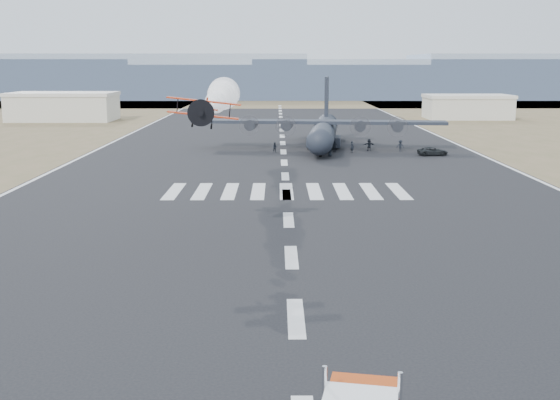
{
  "coord_description": "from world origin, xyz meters",
  "views": [
    {
      "loc": [
        -1.01,
        -23.62,
        13.38
      ],
      "look_at": [
        -0.79,
        24.52,
        4.0
      ],
      "focal_mm": 45.0,
      "sensor_mm": 36.0,
      "label": 1
    }
  ],
  "objects_px": {
    "crew_d": "(335,147)",
    "crew_h": "(312,145)",
    "support_vehicle": "(433,151)",
    "aerobatic_biplane": "(204,110)",
    "hangar_left": "(63,106)",
    "transport_aircraft": "(324,130)",
    "crew_c": "(400,146)",
    "crew_f": "(369,145)",
    "crew_b": "(275,147)",
    "hangar_right": "(467,106)",
    "crew_e": "(330,151)",
    "crew_g": "(315,147)",
    "crew_a": "(352,147)"
  },
  "relations": [
    {
      "from": "crew_d",
      "to": "crew_h",
      "type": "xyz_separation_m",
      "value": [
        -3.38,
        1.16,
        0.06
      ]
    },
    {
      "from": "support_vehicle",
      "to": "aerobatic_biplane",
      "type": "bearing_deg",
      "value": 145.37
    },
    {
      "from": "hangar_left",
      "to": "aerobatic_biplane",
      "type": "relative_size",
      "value": 4.45
    },
    {
      "from": "transport_aircraft",
      "to": "crew_c",
      "type": "distance_m",
      "value": 12.81
    },
    {
      "from": "hangar_left",
      "to": "crew_d",
      "type": "xyz_separation_m",
      "value": [
        59.91,
        -61.44,
        -2.56
      ]
    },
    {
      "from": "crew_c",
      "to": "crew_d",
      "type": "relative_size",
      "value": 1.05
    },
    {
      "from": "crew_f",
      "to": "crew_b",
      "type": "bearing_deg",
      "value": -3.3
    },
    {
      "from": "hangar_right",
      "to": "crew_e",
      "type": "xyz_separation_m",
      "value": [
        -39.23,
        -71.38,
        -2.18
      ]
    },
    {
      "from": "hangar_left",
      "to": "crew_d",
      "type": "relative_size",
      "value": 14.53
    },
    {
      "from": "crew_g",
      "to": "crew_h",
      "type": "height_order",
      "value": "crew_h"
    },
    {
      "from": "hangar_right",
      "to": "crew_h",
      "type": "xyz_separation_m",
      "value": [
        -41.48,
        -65.28,
        -2.11
      ]
    },
    {
      "from": "support_vehicle",
      "to": "crew_f",
      "type": "bearing_deg",
      "value": 51.91
    },
    {
      "from": "crew_c",
      "to": "aerobatic_biplane",
      "type": "bearing_deg",
      "value": -101.71
    },
    {
      "from": "crew_b",
      "to": "transport_aircraft",
      "type": "bearing_deg",
      "value": 26.18
    },
    {
      "from": "crew_h",
      "to": "hangar_left",
      "type": "bearing_deg",
      "value": -133.98
    },
    {
      "from": "crew_d",
      "to": "crew_f",
      "type": "height_order",
      "value": "crew_f"
    },
    {
      "from": "transport_aircraft",
      "to": "crew_d",
      "type": "bearing_deg",
      "value": -71.27
    },
    {
      "from": "crew_a",
      "to": "crew_e",
      "type": "xyz_separation_m",
      "value": [
        -3.7,
        -4.15,
        -0.06
      ]
    },
    {
      "from": "support_vehicle",
      "to": "crew_d",
      "type": "height_order",
      "value": "crew_d"
    },
    {
      "from": "hangar_left",
      "to": "crew_h",
      "type": "bearing_deg",
      "value": -46.84
    },
    {
      "from": "hangar_left",
      "to": "crew_h",
      "type": "height_order",
      "value": "hangar_left"
    },
    {
      "from": "crew_c",
      "to": "crew_d",
      "type": "xyz_separation_m",
      "value": [
        -10.19,
        -0.65,
        -0.05
      ]
    },
    {
      "from": "aerobatic_biplane",
      "to": "crew_h",
      "type": "xyz_separation_m",
      "value": [
        11.03,
        55.4,
        -9.05
      ]
    },
    {
      "from": "crew_d",
      "to": "crew_g",
      "type": "distance_m",
      "value": 3.1
    },
    {
      "from": "aerobatic_biplane",
      "to": "crew_a",
      "type": "xyz_separation_m",
      "value": [
        16.97,
        53.45,
        -9.06
      ]
    },
    {
      "from": "hangar_left",
      "to": "crew_a",
      "type": "distance_m",
      "value": 88.21
    },
    {
      "from": "support_vehicle",
      "to": "crew_f",
      "type": "height_order",
      "value": "crew_f"
    },
    {
      "from": "hangar_left",
      "to": "transport_aircraft",
      "type": "relative_size",
      "value": 0.63
    },
    {
      "from": "support_vehicle",
      "to": "crew_h",
      "type": "relative_size",
      "value": 2.45
    },
    {
      "from": "aerobatic_biplane",
      "to": "transport_aircraft",
      "type": "height_order",
      "value": "transport_aircraft"
    },
    {
      "from": "crew_c",
      "to": "crew_h",
      "type": "bearing_deg",
      "value": -169.73
    },
    {
      "from": "crew_g",
      "to": "crew_h",
      "type": "distance_m",
      "value": 1.5
    },
    {
      "from": "crew_e",
      "to": "crew_h",
      "type": "distance_m",
      "value": 6.5
    },
    {
      "from": "hangar_left",
      "to": "transport_aircraft",
      "type": "distance_m",
      "value": 80.73
    },
    {
      "from": "hangar_right",
      "to": "support_vehicle",
      "type": "distance_m",
      "value": 74.42
    },
    {
      "from": "crew_d",
      "to": "hangar_right",
      "type": "bearing_deg",
      "value": -139.49
    },
    {
      "from": "hangar_right",
      "to": "crew_f",
      "type": "height_order",
      "value": "hangar_right"
    },
    {
      "from": "support_vehicle",
      "to": "crew_c",
      "type": "distance_m",
      "value": 6.14
    },
    {
      "from": "transport_aircraft",
      "to": "crew_a",
      "type": "xyz_separation_m",
      "value": [
        3.88,
        -6.69,
        -1.98
      ]
    },
    {
      "from": "crew_b",
      "to": "aerobatic_biplane",
      "type": "bearing_deg",
      "value": -108.24
    },
    {
      "from": "support_vehicle",
      "to": "crew_a",
      "type": "height_order",
      "value": "crew_a"
    },
    {
      "from": "support_vehicle",
      "to": "crew_d",
      "type": "relative_size",
      "value": 2.62
    },
    {
      "from": "crew_a",
      "to": "crew_h",
      "type": "xyz_separation_m",
      "value": [
        -5.94,
        1.95,
        0.01
      ]
    },
    {
      "from": "hangar_right",
      "to": "aerobatic_biplane",
      "type": "distance_m",
      "value": 131.8
    },
    {
      "from": "hangar_left",
      "to": "hangar_right",
      "type": "bearing_deg",
      "value": 2.92
    },
    {
      "from": "crew_c",
      "to": "crew_g",
      "type": "distance_m",
      "value": 13.31
    },
    {
      "from": "aerobatic_biplane",
      "to": "support_vehicle",
      "type": "bearing_deg",
      "value": 60.12
    },
    {
      "from": "crew_e",
      "to": "aerobatic_biplane",
      "type": "bearing_deg",
      "value": -53.56
    },
    {
      "from": "aerobatic_biplane",
      "to": "crew_h",
      "type": "height_order",
      "value": "aerobatic_biplane"
    },
    {
      "from": "aerobatic_biplane",
      "to": "crew_e",
      "type": "bearing_deg",
      "value": 74.71
    }
  ]
}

